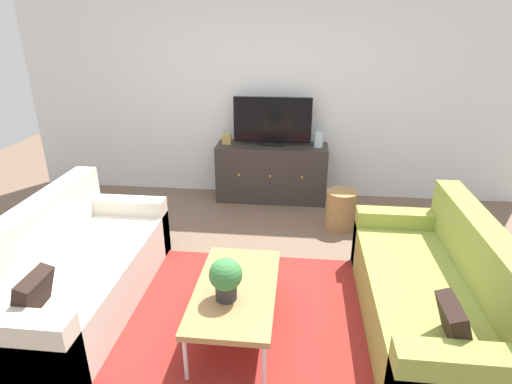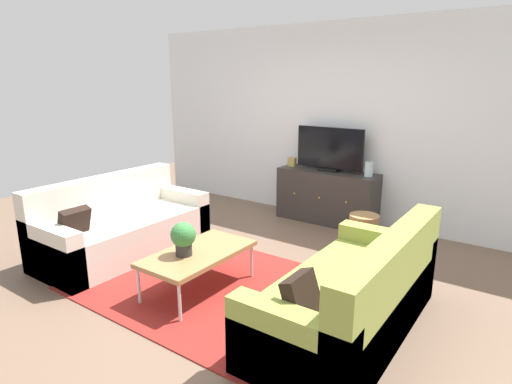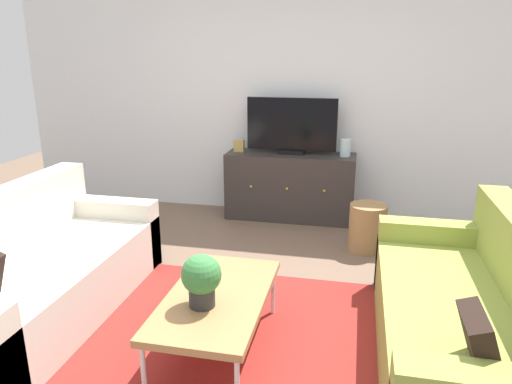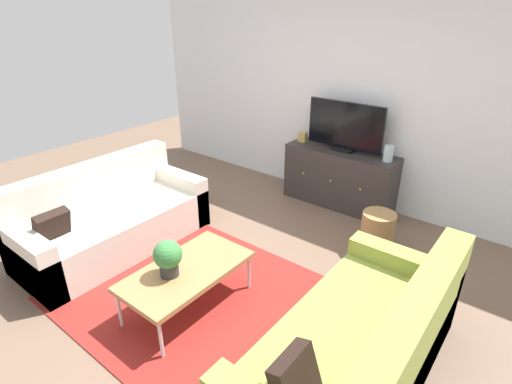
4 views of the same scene
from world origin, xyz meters
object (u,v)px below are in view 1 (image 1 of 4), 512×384
at_px(couch_right_side, 440,298).
at_px(mantel_clock, 227,139).
at_px(couch_left_side, 70,275).
at_px(coffee_table, 236,290).
at_px(flat_screen_tv, 272,122).
at_px(wicker_basket, 341,210).
at_px(potted_plant, 226,277).
at_px(glass_vase, 319,139).
at_px(tv_console, 272,173).

bearing_deg(couch_right_side, mantel_clock, 130.03).
height_order(couch_left_side, couch_right_side, same).
relative_size(couch_right_side, coffee_table, 1.77).
bearing_deg(couch_left_side, couch_right_side, 0.00).
xyz_separation_m(couch_right_side, flat_screen_tv, (-1.42, 2.39, 0.74)).
xyz_separation_m(couch_right_side, wicker_basket, (-0.59, 1.63, -0.07)).
bearing_deg(couch_right_side, coffee_table, -173.43).
relative_size(potted_plant, glass_vase, 1.66).
relative_size(couch_left_side, glass_vase, 10.28).
distance_m(couch_right_side, flat_screen_tv, 2.88).
xyz_separation_m(coffee_table, glass_vase, (0.65, 2.55, 0.45)).
distance_m(couch_right_side, potted_plant, 1.59).
height_order(potted_plant, mantel_clock, mantel_clock).
height_order(tv_console, wicker_basket, tv_console).
relative_size(flat_screen_tv, wicker_basket, 2.17).
relative_size(couch_right_side, glass_vase, 10.28).
relative_size(couch_right_side, flat_screen_tv, 2.00).
bearing_deg(tv_console, flat_screen_tv, 90.00).
relative_size(couch_right_side, potted_plant, 6.18).
xyz_separation_m(potted_plant, wicker_basket, (0.95, 1.94, -0.35)).
height_order(mantel_clock, wicker_basket, mantel_clock).
distance_m(couch_right_side, coffee_table, 1.51).
xyz_separation_m(coffee_table, potted_plant, (-0.04, -0.14, 0.20)).
distance_m(potted_plant, flat_screen_tv, 2.74).
height_order(flat_screen_tv, glass_vase, flat_screen_tv).
height_order(couch_right_side, coffee_table, couch_right_side).
bearing_deg(mantel_clock, coffee_table, -78.87).
height_order(couch_right_side, flat_screen_tv, flat_screen_tv).
bearing_deg(couch_right_side, glass_vase, 109.59).
relative_size(tv_console, glass_vase, 7.42).
relative_size(coffee_table, potted_plant, 3.49).
xyz_separation_m(couch_left_side, mantel_clock, (0.88, 2.37, 0.50)).
xyz_separation_m(tv_console, flat_screen_tv, (0.00, 0.02, 0.66)).
xyz_separation_m(potted_plant, tv_console, (0.12, 2.68, -0.20)).
height_order(tv_console, mantel_clock, mantel_clock).
xyz_separation_m(couch_right_side, mantel_clock, (-1.99, 2.37, 0.50)).
distance_m(glass_vase, wicker_basket, 0.99).
bearing_deg(couch_left_side, tv_console, 58.45).
height_order(potted_plant, wicker_basket, potted_plant).
bearing_deg(couch_left_side, wicker_basket, 35.50).
xyz_separation_m(flat_screen_tv, glass_vase, (0.57, -0.02, -0.20)).
xyz_separation_m(flat_screen_tv, wicker_basket, (0.83, -0.76, -0.80)).
height_order(coffee_table, flat_screen_tv, flat_screen_tv).
xyz_separation_m(tv_console, wicker_basket, (0.83, -0.74, -0.14)).
bearing_deg(tv_console, couch_right_side, -59.12).
bearing_deg(coffee_table, tv_console, 88.34).
height_order(tv_console, glass_vase, glass_vase).
distance_m(coffee_table, potted_plant, 0.25).
bearing_deg(potted_plant, couch_right_side, 11.29).
relative_size(coffee_table, tv_console, 0.78).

